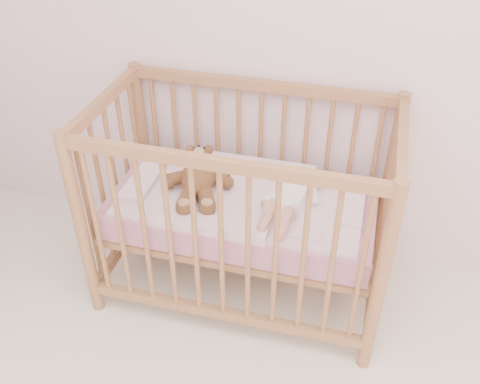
% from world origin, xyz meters
% --- Properties ---
extents(wall_back, '(4.00, 0.02, 2.70)m').
position_xyz_m(wall_back, '(0.00, 2.00, 1.35)').
color(wall_back, white).
rests_on(wall_back, floor).
extents(crib, '(1.36, 0.76, 1.00)m').
position_xyz_m(crib, '(-0.28, 1.60, 0.50)').
color(crib, '#B2754B').
rests_on(crib, floor).
extents(mattress, '(1.22, 0.62, 0.13)m').
position_xyz_m(mattress, '(-0.28, 1.60, 0.49)').
color(mattress, '#C47A90').
rests_on(mattress, crib).
extents(blanket, '(1.10, 0.58, 0.06)m').
position_xyz_m(blanket, '(-0.28, 1.60, 0.56)').
color(blanket, pink).
rests_on(blanket, mattress).
extents(baby, '(0.31, 0.53, 0.12)m').
position_xyz_m(baby, '(-0.05, 1.58, 0.64)').
color(baby, white).
rests_on(baby, blanket).
extents(teddy_bear, '(0.46, 0.56, 0.14)m').
position_xyz_m(teddy_bear, '(-0.49, 1.58, 0.65)').
color(teddy_bear, brown).
rests_on(teddy_bear, blanket).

